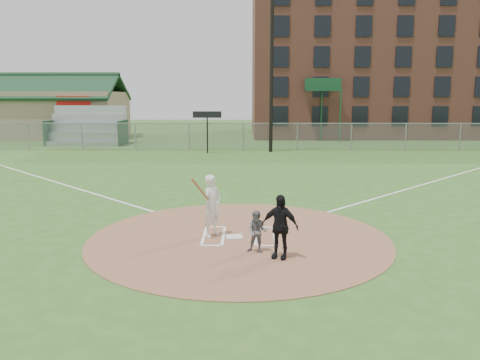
{
  "coord_description": "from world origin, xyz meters",
  "views": [
    {
      "loc": [
        0.16,
        -12.63,
        3.9
      ],
      "look_at": [
        0.0,
        2.0,
        1.3
      ],
      "focal_mm": 35.0,
      "sensor_mm": 36.0,
      "label": 1
    }
  ],
  "objects_px": {
    "home_plate": "(234,237)",
    "umpire": "(280,226)",
    "catcher": "(257,232)",
    "batter_at_plate": "(212,206)"
  },
  "relations": [
    {
      "from": "home_plate",
      "to": "batter_at_plate",
      "type": "relative_size",
      "value": 0.25
    },
    {
      "from": "home_plate",
      "to": "batter_at_plate",
      "type": "distance_m",
      "value": 1.08
    },
    {
      "from": "home_plate",
      "to": "catcher",
      "type": "bearing_deg",
      "value": -64.48
    },
    {
      "from": "home_plate",
      "to": "umpire",
      "type": "relative_size",
      "value": 0.29
    },
    {
      "from": "home_plate",
      "to": "umpire",
      "type": "xyz_separation_m",
      "value": [
        1.14,
        -1.68,
        0.78
      ]
    },
    {
      "from": "umpire",
      "to": "batter_at_plate",
      "type": "xyz_separation_m",
      "value": [
        -1.77,
        1.82,
        0.09
      ]
    },
    {
      "from": "umpire",
      "to": "batter_at_plate",
      "type": "height_order",
      "value": "batter_at_plate"
    },
    {
      "from": "home_plate",
      "to": "catcher",
      "type": "distance_m",
      "value": 1.5
    },
    {
      "from": "home_plate",
      "to": "umpire",
      "type": "height_order",
      "value": "umpire"
    },
    {
      "from": "home_plate",
      "to": "catcher",
      "type": "height_order",
      "value": "catcher"
    }
  ]
}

